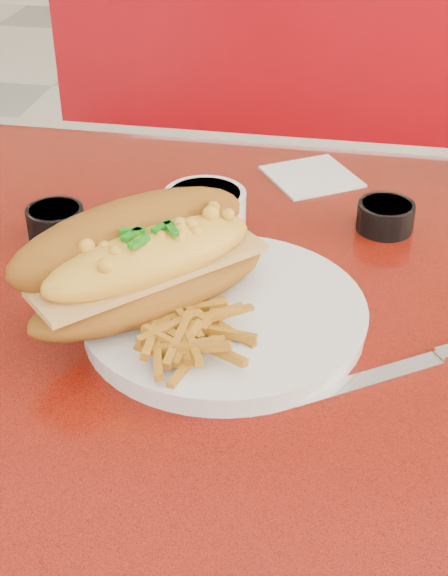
% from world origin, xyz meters
% --- Properties ---
extents(diner_table, '(1.23, 0.83, 0.77)m').
position_xyz_m(diner_table, '(0.00, 0.00, 0.61)').
color(diner_table, red).
rests_on(diner_table, ground).
extents(booth_bench_far, '(1.20, 0.51, 0.90)m').
position_xyz_m(booth_bench_far, '(0.00, 0.81, 0.29)').
color(booth_bench_far, maroon).
rests_on(booth_bench_far, ground).
extents(dinner_plate, '(0.34, 0.34, 0.02)m').
position_xyz_m(dinner_plate, '(-0.05, -0.04, 0.78)').
color(dinner_plate, silver).
rests_on(dinner_plate, diner_table).
extents(mac_hoagie, '(0.26, 0.26, 0.11)m').
position_xyz_m(mac_hoagie, '(-0.12, -0.05, 0.83)').
color(mac_hoagie, '#905617').
rests_on(mac_hoagie, dinner_plate).
extents(fries_pile, '(0.11, 0.11, 0.03)m').
position_xyz_m(fries_pile, '(-0.07, -0.10, 0.80)').
color(fries_pile, '#C78621').
rests_on(fries_pile, dinner_plate).
extents(fork, '(0.05, 0.14, 0.00)m').
position_xyz_m(fork, '(-0.08, -0.09, 0.79)').
color(fork, silver).
rests_on(fork, dinner_plate).
extents(gravy_ramekin, '(0.12, 0.12, 0.05)m').
position_xyz_m(gravy_ramekin, '(-0.10, 0.13, 0.80)').
color(gravy_ramekin, silver).
rests_on(gravy_ramekin, diner_table).
extents(sauce_cup_left, '(0.08, 0.08, 0.03)m').
position_xyz_m(sauce_cup_left, '(-0.26, 0.09, 0.79)').
color(sauce_cup_left, black).
rests_on(sauce_cup_left, diner_table).
extents(sauce_cup_right, '(0.06, 0.06, 0.03)m').
position_xyz_m(sauce_cup_right, '(0.10, 0.17, 0.79)').
color(sauce_cup_right, black).
rests_on(sauce_cup_right, diner_table).
extents(knife, '(0.20, 0.14, 0.01)m').
position_xyz_m(knife, '(0.14, -0.07, 0.77)').
color(knife, silver).
rests_on(knife, diner_table).
extents(paper_napkin, '(0.14, 0.14, 0.00)m').
position_xyz_m(paper_napkin, '(0.01, 0.29, 0.77)').
color(paper_napkin, silver).
rests_on(paper_napkin, diner_table).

